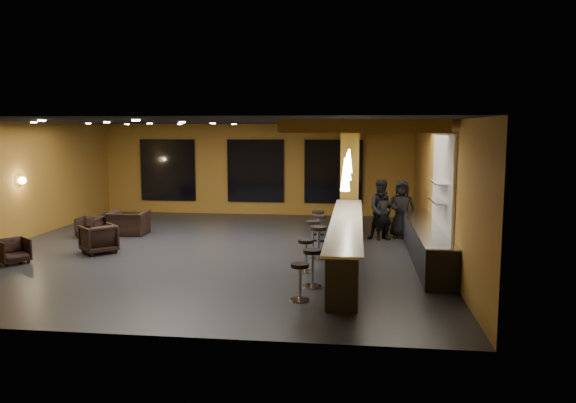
# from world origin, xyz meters

# --- Properties ---
(floor) EXTENTS (12.00, 13.00, 0.10)m
(floor) POSITION_xyz_m (0.00, 0.00, -0.05)
(floor) COLOR black
(floor) RESTS_ON ground
(ceiling) EXTENTS (12.00, 13.00, 0.10)m
(ceiling) POSITION_xyz_m (0.00, 0.00, 3.55)
(ceiling) COLOR black
(wall_back) EXTENTS (12.00, 0.10, 3.50)m
(wall_back) POSITION_xyz_m (0.00, 6.55, 1.75)
(wall_back) COLOR #8B5E1F
(wall_back) RESTS_ON floor
(wall_front) EXTENTS (12.00, 0.10, 3.50)m
(wall_front) POSITION_xyz_m (0.00, -6.55, 1.75)
(wall_front) COLOR #8B5E1F
(wall_front) RESTS_ON floor
(wall_left) EXTENTS (0.10, 13.00, 3.50)m
(wall_left) POSITION_xyz_m (-6.05, 0.00, 1.75)
(wall_left) COLOR #8B5E1F
(wall_left) RESTS_ON floor
(wall_right) EXTENTS (0.10, 13.00, 3.50)m
(wall_right) POSITION_xyz_m (6.05, 0.00, 1.75)
(wall_right) COLOR #8B5E1F
(wall_right) RESTS_ON floor
(wood_soffit) EXTENTS (3.60, 8.00, 0.28)m
(wood_soffit) POSITION_xyz_m (4.00, 1.00, 3.36)
(wood_soffit) COLOR olive
(wood_soffit) RESTS_ON ceiling
(window_left) EXTENTS (2.20, 0.06, 2.40)m
(window_left) POSITION_xyz_m (-3.50, 6.44, 1.70)
(window_left) COLOR black
(window_left) RESTS_ON wall_back
(window_center) EXTENTS (2.20, 0.06, 2.40)m
(window_center) POSITION_xyz_m (0.00, 6.44, 1.70)
(window_center) COLOR black
(window_center) RESTS_ON wall_back
(window_right) EXTENTS (2.20, 0.06, 2.40)m
(window_right) POSITION_xyz_m (3.00, 6.44, 1.70)
(window_right) COLOR black
(window_right) RESTS_ON wall_back
(tile_backsplash) EXTENTS (0.06, 3.20, 2.40)m
(tile_backsplash) POSITION_xyz_m (5.96, -1.00, 2.00)
(tile_backsplash) COLOR white
(tile_backsplash) RESTS_ON wall_right
(bar_counter) EXTENTS (0.60, 8.00, 1.00)m
(bar_counter) POSITION_xyz_m (3.65, -1.00, 0.50)
(bar_counter) COLOR black
(bar_counter) RESTS_ON floor
(bar_top) EXTENTS (0.78, 8.10, 0.05)m
(bar_top) POSITION_xyz_m (3.65, -1.00, 1.02)
(bar_top) COLOR white
(bar_top) RESTS_ON bar_counter
(prep_counter) EXTENTS (0.70, 6.00, 0.86)m
(prep_counter) POSITION_xyz_m (5.65, -0.50, 0.43)
(prep_counter) COLOR black
(prep_counter) RESTS_ON floor
(prep_top) EXTENTS (0.72, 6.00, 0.03)m
(prep_top) POSITION_xyz_m (5.65, -0.50, 0.89)
(prep_top) COLOR silver
(prep_top) RESTS_ON prep_counter
(wall_shelf_lower) EXTENTS (0.30, 1.50, 0.03)m
(wall_shelf_lower) POSITION_xyz_m (5.82, -1.20, 1.60)
(wall_shelf_lower) COLOR silver
(wall_shelf_lower) RESTS_ON wall_right
(wall_shelf_upper) EXTENTS (0.30, 1.50, 0.03)m
(wall_shelf_upper) POSITION_xyz_m (5.82, -1.20, 2.05)
(wall_shelf_upper) COLOR silver
(wall_shelf_upper) RESTS_ON wall_right
(column) EXTENTS (0.60, 0.60, 3.50)m
(column) POSITION_xyz_m (3.65, 3.60, 1.75)
(column) COLOR olive
(column) RESTS_ON floor
(wall_sconce) EXTENTS (0.22, 0.22, 0.22)m
(wall_sconce) POSITION_xyz_m (-5.88, 0.50, 1.80)
(wall_sconce) COLOR #FFE5B2
(wall_sconce) RESTS_ON wall_left
(pendant_0) EXTENTS (0.20, 0.20, 0.70)m
(pendant_0) POSITION_xyz_m (3.65, -3.00, 2.35)
(pendant_0) COLOR white
(pendant_0) RESTS_ON wood_soffit
(pendant_1) EXTENTS (0.20, 0.20, 0.70)m
(pendant_1) POSITION_xyz_m (3.65, -0.50, 2.35)
(pendant_1) COLOR white
(pendant_1) RESTS_ON wood_soffit
(pendant_2) EXTENTS (0.20, 0.20, 0.70)m
(pendant_2) POSITION_xyz_m (3.65, 2.00, 2.35)
(pendant_2) COLOR white
(pendant_2) RESTS_ON wood_soffit
(staff_a) EXTENTS (0.63, 0.52, 1.49)m
(staff_a) POSITION_xyz_m (4.70, 1.90, 0.75)
(staff_a) COLOR black
(staff_a) RESTS_ON floor
(staff_b) EXTENTS (0.91, 0.72, 1.82)m
(staff_b) POSITION_xyz_m (4.66, 1.91, 0.91)
(staff_b) COLOR black
(staff_b) RESTS_ON floor
(staff_c) EXTENTS (0.91, 0.63, 1.77)m
(staff_c) POSITION_xyz_m (5.25, 2.32, 0.89)
(staff_c) COLOR black
(staff_c) RESTS_ON floor
(armchair_a) EXTENTS (0.95, 0.94, 0.62)m
(armchair_a) POSITION_xyz_m (-4.50, -2.21, 0.31)
(armchair_a) COLOR black
(armchair_a) RESTS_ON floor
(armchair_b) EXTENTS (1.18, 1.18, 0.77)m
(armchair_b) POSITION_xyz_m (-2.95, -0.81, 0.39)
(armchair_b) COLOR black
(armchair_b) RESTS_ON floor
(armchair_c) EXTENTS (0.71, 0.73, 0.64)m
(armchair_c) POSITION_xyz_m (-4.19, 1.22, 0.32)
(armchair_c) COLOR black
(armchair_c) RESTS_ON floor
(armchair_d) EXTENTS (1.17, 1.03, 0.74)m
(armchair_d) POSITION_xyz_m (-3.20, 1.77, 0.37)
(armchair_d) COLOR black
(armchair_d) RESTS_ON floor
(bar_stool_0) EXTENTS (0.37, 0.37, 0.73)m
(bar_stool_0) POSITION_xyz_m (2.83, -4.34, 0.47)
(bar_stool_0) COLOR silver
(bar_stool_0) RESTS_ON floor
(bar_stool_1) EXTENTS (0.41, 0.41, 0.81)m
(bar_stool_1) POSITION_xyz_m (2.99, -3.39, 0.52)
(bar_stool_1) COLOR silver
(bar_stool_1) RESTS_ON floor
(bar_stool_2) EXTENTS (0.39, 0.39, 0.77)m
(bar_stool_2) POSITION_xyz_m (2.75, -2.17, 0.49)
(bar_stool_2) COLOR silver
(bar_stool_2) RESTS_ON floor
(bar_stool_3) EXTENTS (0.43, 0.43, 0.85)m
(bar_stool_3) POSITION_xyz_m (2.94, -0.86, 0.54)
(bar_stool_3) COLOR silver
(bar_stool_3) RESTS_ON floor
(bar_stool_4) EXTENTS (0.42, 0.42, 0.83)m
(bar_stool_4) POSITION_xyz_m (2.73, 0.15, 0.53)
(bar_stool_4) COLOR silver
(bar_stool_4) RESTS_ON floor
(bar_stool_5) EXTENTS (0.40, 0.40, 0.80)m
(bar_stool_5) POSITION_xyz_m (2.82, 1.35, 0.51)
(bar_stool_5) COLOR silver
(bar_stool_5) RESTS_ON floor
(bar_stool_6) EXTENTS (0.39, 0.39, 0.78)m
(bar_stool_6) POSITION_xyz_m (2.71, 2.36, 0.50)
(bar_stool_6) COLOR silver
(bar_stool_6) RESTS_ON floor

